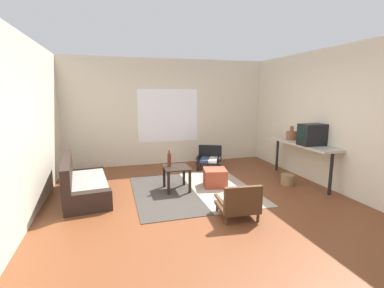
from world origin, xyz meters
name	(u,v)px	position (x,y,z in m)	size (l,w,h in m)	color
ground_plane	(205,206)	(0.00, 0.00, 0.00)	(7.80, 7.80, 0.00)	brown
far_wall_with_window	(168,112)	(0.00, 3.06, 1.35)	(5.60, 0.13, 2.70)	beige
side_wall_right	(331,119)	(2.66, 0.30, 1.35)	(0.12, 6.60, 2.70)	beige
side_wall_left	(21,129)	(-2.66, 0.30, 1.35)	(0.12, 6.60, 2.70)	beige
area_rug	(193,190)	(0.02, 0.76, 0.01)	(2.24, 2.32, 0.01)	#38332D
couch	(82,185)	(-1.99, 1.03, 0.22)	(0.91, 1.82, 0.72)	black
coffee_table	(177,172)	(-0.28, 0.88, 0.35)	(0.48, 0.53, 0.46)	black
armchair_by_window	(209,158)	(0.86, 2.20, 0.26)	(0.76, 0.75, 0.55)	black
armchair_striped_foreground	(239,203)	(0.33, -0.59, 0.24)	(0.61, 0.59, 0.55)	#472D19
ottoman_orange	(215,178)	(0.50, 0.86, 0.18)	(0.44, 0.44, 0.36)	#993D28
console_shelf	(302,146)	(2.36, 0.71, 0.75)	(0.46, 1.84, 0.83)	#B2AD9E
crt_television	(312,135)	(2.36, 0.42, 1.04)	(0.49, 0.32, 0.42)	black
clay_vase	(291,135)	(2.36, 1.08, 0.93)	(0.22, 0.22, 0.30)	brown
glass_bottle	(169,159)	(-0.40, 0.96, 0.59)	(0.07, 0.07, 0.31)	#5B2319
wicker_basket	(287,179)	(1.97, 0.57, 0.10)	(0.27, 0.27, 0.20)	olive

